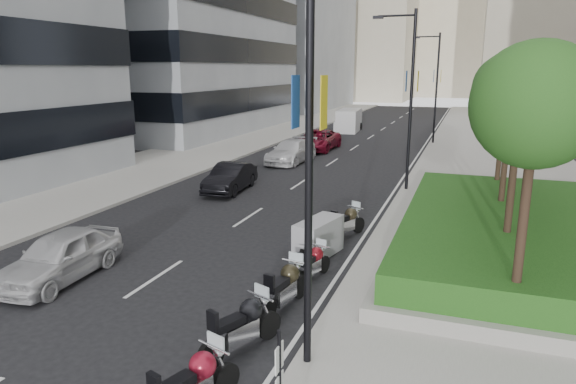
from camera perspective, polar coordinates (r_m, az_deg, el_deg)
The scene contains 27 objects.
ground at distance 12.67m, azimuth -19.12°, elevation -16.64°, with size 160.00×160.00×0.00m, color black.
sidewalk_right at distance 38.90m, azimuth 22.05°, elevation 3.50°, with size 10.00×100.00×0.15m, color #9E9B93.
sidewalk_left at distance 43.34m, azimuth -6.93°, elevation 5.34°, with size 8.00×100.00×0.15m, color #9E9B93.
lane_edge at distance 39.02m, azimuth 14.25°, elevation 4.01°, with size 0.12×100.00×0.01m, color silver.
lane_centre at distance 39.83m, azimuth 6.78°, elevation 4.52°, with size 0.12×100.00×0.01m, color silver.
building_grey_far at distance 84.80m, azimuth -2.20°, elevation 19.53°, with size 22.00×26.00×30.00m, color gray.
building_cream_left at distance 111.78m, azimuth 6.88°, elevation 19.04°, with size 26.00×24.00×34.00m, color #B7AD93.
building_cream_centre at distance 129.10m, azimuth 18.20°, elevation 18.63°, with size 30.00×24.00×38.00m, color #B7AD93.
planter at distance 19.48m, azimuth 26.98°, elevation -5.49°, with size 10.00×14.00×0.40m, color gray.
hedge at distance 19.31m, azimuth 27.17°, elevation -3.80°, with size 9.40×13.40×0.80m, color #133F12.
tree_0 at distance 12.46m, azimuth 25.85°, elevation 8.58°, with size 2.80×2.80×6.30m.
tree_1 at distance 16.43m, azimuth 24.48°, elevation 9.61°, with size 2.80×2.80×6.30m.
tree_2 at distance 20.42m, azimuth 23.64°, elevation 10.24°, with size 2.80×2.80×6.30m.
tree_3 at distance 24.41m, azimuth 23.07°, elevation 10.66°, with size 2.80×2.80×6.30m.
lamp_post_0 at distance 9.92m, azimuth 1.52°, elevation 6.88°, with size 2.34×0.45×9.00m.
lamp_post_1 at distance 26.57m, azimuth 13.22°, elevation 10.74°, with size 2.34×0.45×9.00m.
lamp_post_2 at distance 44.48m, azimuth 16.01°, elevation 11.59°, with size 2.34×0.45×9.00m.
motorcycle_2 at distance 11.83m, azimuth -5.06°, elevation -14.61°, with size 1.15×2.29×1.21m.
motorcycle_3 at distance 13.68m, azimuth -0.30°, elevation -10.52°, with size 0.79×2.37×1.19m.
motorcycle_4 at distance 15.54m, azimuth 2.75°, elevation -7.94°, with size 0.75×1.94×0.98m.
motorcycle_5 at distance 17.42m, azimuth 3.41°, elevation -5.13°, with size 1.31×2.24×1.28m.
motorcycle_6 at distance 19.43m, azimuth 6.55°, elevation -3.36°, with size 1.08×2.05×1.10m.
car_a at distance 16.96m, azimuth -23.99°, elevation -6.50°, with size 1.75×4.34×1.48m, color silver.
car_b at distance 26.69m, azimuth -6.44°, elevation 1.61°, with size 1.52×4.37×1.44m, color black.
car_c at distance 34.72m, azimuth 0.36°, elevation 4.55°, with size 2.14×5.26×1.53m, color silver.
car_d at distance 40.14m, azimuth 3.29°, elevation 5.78°, with size 2.60×5.64×1.57m, color maroon.
delivery_van at distance 52.47m, azimuth 6.75°, elevation 7.80°, with size 2.39×5.32×2.17m.
Camera 1 is at (7.21, -8.36, 6.22)m, focal length 32.00 mm.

